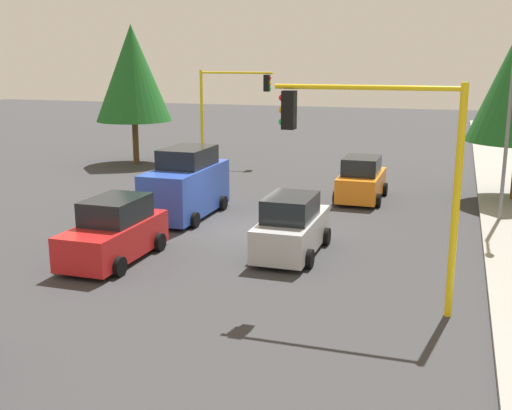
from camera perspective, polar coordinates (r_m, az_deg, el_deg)
name	(u,v)px	position (r m, az deg, el deg)	size (l,w,h in m)	color
ground_plane	(242,229)	(23.24, -1.26, -2.21)	(120.00, 120.00, 0.00)	#353538
traffic_signal_near_left	(382,151)	(15.38, 11.49, 4.85)	(0.36, 4.59, 5.70)	yellow
traffic_signal_far_right	(230,98)	(37.56, -2.43, 9.82)	(0.36, 4.59, 5.55)	yellow
street_lamp_curbside	(510,111)	(24.88, 22.32, 8.01)	(2.15, 0.28, 7.00)	slate
tree_opposite_side	(133,73)	(37.91, -11.27, 11.77)	(4.46, 4.46, 8.16)	brown
delivery_van_blue	(186,185)	(24.98, -6.41, 1.83)	(4.80, 2.22, 2.77)	blue
car_orange	(361,180)	(28.20, 9.66, 2.24)	(3.95, 2.04, 1.98)	orange
car_red	(114,232)	(20.02, -12.87, -2.45)	(4.20, 2.05, 1.98)	red
car_silver	(292,227)	(20.13, 3.29, -2.05)	(4.12, 1.98, 1.98)	#B2B5BA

